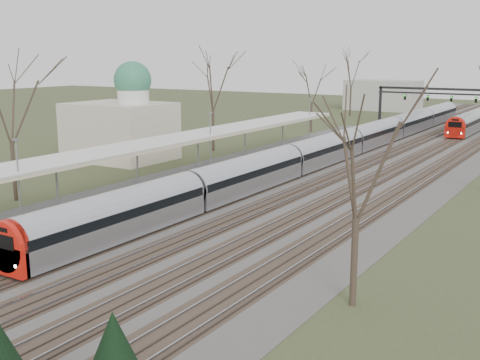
{
  "coord_description": "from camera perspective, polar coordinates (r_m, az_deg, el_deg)",
  "views": [
    {
      "loc": [
        21.9,
        -8.69,
        10.83
      ],
      "look_at": [
        -0.6,
        27.48,
        2.0
      ],
      "focal_mm": 45.0,
      "sensor_mm": 36.0,
      "label": 1
    }
  ],
  "objects": [
    {
      "name": "track_bed",
      "position": [
        68.12,
        12.97,
        2.32
      ],
      "size": [
        24.0,
        160.0,
        0.22
      ],
      "color": "#474442",
      "rests_on": "ground"
    },
    {
      "name": "tree_west_near",
      "position": [
        47.66,
        -21.08,
        6.67
      ],
      "size": [
        5.0,
        5.0,
        10.3
      ],
      "color": "#2D231C",
      "rests_on": "ground"
    },
    {
      "name": "tree_west_far",
      "position": [
        68.81,
        -2.6,
        9.36
      ],
      "size": [
        5.5,
        5.5,
        11.33
      ],
      "color": "#2D231C",
      "rests_on": "ground"
    },
    {
      "name": "canopy",
      "position": [
        52.36,
        -4.68,
        4.1
      ],
      "size": [
        4.1,
        50.0,
        3.11
      ],
      "color": "slate",
      "rests_on": "platform"
    },
    {
      "name": "signal_gantry",
      "position": [
        96.32,
        19.03,
        7.55
      ],
      "size": [
        21.0,
        0.59,
        6.08
      ],
      "color": "black",
      "rests_on": "ground"
    },
    {
      "name": "dome_building",
      "position": [
        64.28,
        -11.14,
        5.14
      ],
      "size": [
        10.0,
        8.0,
        10.3
      ],
      "color": "beige",
      "rests_on": "ground"
    },
    {
      "name": "tree_east_near",
      "position": [
        25.66,
        11.15,
        1.9
      ],
      "size": [
        4.5,
        4.5,
        9.27
      ],
      "color": "#2D231C",
      "rests_on": "ground"
    },
    {
      "name": "platform",
      "position": [
        56.55,
        -1.9,
        1.18
      ],
      "size": [
        3.5,
        69.0,
        1.0
      ],
      "primitive_type": "cube",
      "color": "#9E9B93",
      "rests_on": "ground"
    },
    {
      "name": "train_near",
      "position": [
        67.65,
        10.45,
        3.57
      ],
      "size": [
        2.62,
        90.21,
        3.05
      ],
      "color": "#B8BAC3",
      "rests_on": "ground"
    }
  ]
}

